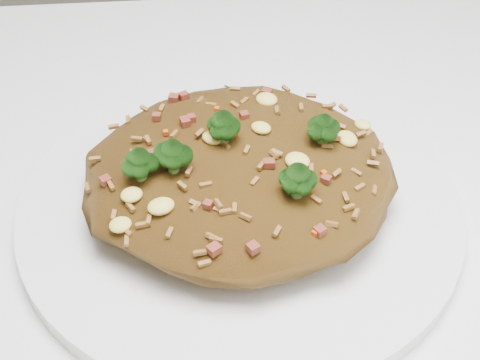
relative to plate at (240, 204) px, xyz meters
name	(u,v)px	position (x,y,z in m)	size (l,w,h in m)	color
plate	(240,204)	(0.00, 0.00, 0.00)	(0.30, 0.30, 0.01)	white
fried_rice	(240,164)	(0.00, 0.00, 0.04)	(0.21, 0.19, 0.07)	brown
fork	(305,134)	(0.06, 0.06, 0.01)	(0.12, 0.13, 0.00)	silver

